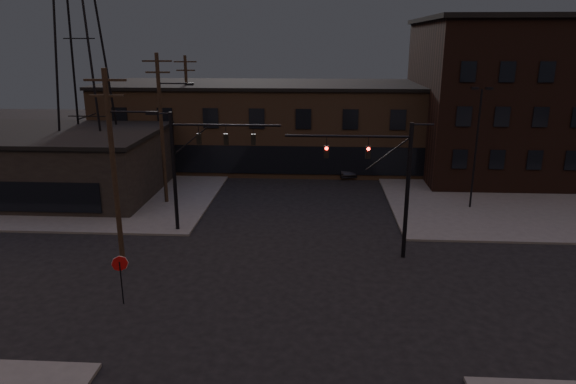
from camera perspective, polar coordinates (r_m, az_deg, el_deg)
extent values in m
plane|color=black|center=(26.95, 0.15, -10.72)|extent=(140.00, 140.00, 0.00)
cube|color=#474744|center=(51.83, 26.77, 0.99)|extent=(30.00, 30.00, 0.15)
cube|color=#474744|center=(52.97, -22.88, 1.77)|extent=(30.00, 30.00, 0.15)
cube|color=#4D3929|center=(52.62, 1.91, 7.34)|extent=(40.00, 12.00, 8.00)
cube|color=black|center=(54.30, 26.09, 9.19)|extent=(22.00, 16.00, 14.00)
cube|color=black|center=(46.35, -24.16, 2.77)|extent=(16.00, 12.00, 5.00)
cylinder|color=black|center=(30.07, 13.12, -0.03)|extent=(0.24, 0.24, 8.00)
cylinder|color=black|center=(28.95, 6.65, 6.17)|extent=(7.00, 0.14, 0.14)
cube|color=#FF140C|center=(29.21, 8.88, 4.38)|extent=(0.28, 0.22, 0.70)
cube|color=#FF140C|center=(29.08, 4.29, 4.47)|extent=(0.28, 0.22, 0.70)
cylinder|color=black|center=(34.31, -12.53, 2.03)|extent=(0.24, 0.24, 8.00)
cylinder|color=black|center=(32.88, -6.95, 7.38)|extent=(7.00, 0.14, 0.14)
cube|color=black|center=(33.38, -9.87, 5.83)|extent=(0.28, 0.22, 0.70)
cube|color=black|center=(33.03, -6.90, 5.84)|extent=(0.28, 0.22, 0.70)
cube|color=black|center=(32.76, -3.87, 5.84)|extent=(0.28, 0.22, 0.70)
cylinder|color=black|center=(26.36, -18.01, -9.59)|extent=(0.06, 0.06, 2.20)
cylinder|color=maroon|center=(25.96, -18.19, -7.58)|extent=(0.72, 0.33, 0.76)
cylinder|color=black|center=(28.94, -18.75, 1.95)|extent=(0.28, 0.28, 11.00)
cube|color=black|center=(28.19, -19.67, 11.63)|extent=(2.20, 0.12, 0.12)
cube|color=black|center=(28.26, -19.52, 10.02)|extent=(1.80, 0.12, 0.12)
cube|color=black|center=(27.55, -14.88, 8.48)|extent=(0.60, 0.25, 0.18)
cylinder|color=black|center=(40.29, -13.85, 6.60)|extent=(0.28, 0.28, 11.50)
cube|color=black|center=(39.78, -14.36, 13.92)|extent=(2.20, 0.12, 0.12)
cube|color=black|center=(39.82, -14.28, 12.77)|extent=(1.80, 0.12, 0.12)
cube|color=black|center=(39.25, -10.92, 11.68)|extent=(0.60, 0.25, 0.18)
cylinder|color=black|center=(52.02, -11.06, 8.62)|extent=(0.28, 0.28, 11.00)
cube|color=black|center=(51.61, -11.36, 14.01)|extent=(2.20, 0.12, 0.12)
cube|color=black|center=(51.65, -11.31, 13.12)|extent=(1.80, 0.12, 0.12)
cylinder|color=black|center=(40.45, 20.13, 4.30)|extent=(0.14, 0.14, 9.00)
cube|color=black|center=(39.68, 20.07, 10.76)|extent=(0.50, 0.28, 0.18)
cube|color=black|center=(39.97, 21.47, 10.66)|extent=(0.50, 0.28, 0.18)
cylinder|color=black|center=(47.08, 25.48, 5.30)|extent=(0.14, 0.14, 9.00)
cube|color=black|center=(46.35, 25.59, 10.84)|extent=(0.50, 0.28, 0.18)
cube|color=black|center=(46.73, 26.75, 10.73)|extent=(0.50, 0.28, 0.18)
imported|color=black|center=(48.88, 19.51, 2.12)|extent=(5.43, 3.51, 1.72)
imported|color=silver|center=(50.48, 27.42, 1.45)|extent=(5.24, 3.50, 1.41)
imported|color=black|center=(49.17, 6.10, 2.70)|extent=(2.56, 4.53, 1.41)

